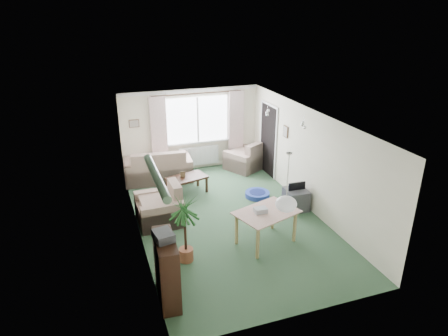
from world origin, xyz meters
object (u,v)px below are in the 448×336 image
object	(u,v)px
bookshelf	(167,270)
dining_table	(266,228)
sofa	(158,164)
tv_cube	(296,199)
coffee_table	(187,185)
houseplant	(185,229)
armchair_left	(159,204)
armchair_corner	(244,155)
pet_bed	(257,194)

from	to	relation	value
bookshelf	dining_table	xyz separation A→B (m)	(2.24, 1.02, -0.22)
sofa	tv_cube	bearing A→B (deg)	139.90
coffee_table	bookshelf	distance (m)	4.05
sofa	houseplant	xyz separation A→B (m)	(-0.20, -3.99, 0.23)
sofa	armchair_left	distance (m)	2.38
armchair_corner	armchair_left	xyz separation A→B (m)	(-2.98, -2.32, 0.03)
dining_table	armchair_corner	bearing A→B (deg)	74.52
bookshelf	pet_bed	size ratio (longest dim) A/B	1.83
sofa	bookshelf	xyz separation A→B (m)	(-0.74, -4.93, 0.11)
armchair_left	pet_bed	xyz separation A→B (m)	(2.59, 0.45, -0.39)
armchair_corner	pet_bed	size ratio (longest dim) A/B	1.52
coffee_table	tv_cube	xyz separation A→B (m)	(2.25, -1.69, 0.02)
dining_table	coffee_table	bearing A→B (deg)	108.75
sofa	coffee_table	xyz separation A→B (m)	(0.55, -1.11, -0.23)
coffee_table	tv_cube	distance (m)	2.82
coffee_table	pet_bed	xyz separation A→B (m)	(1.65, -0.79, -0.16)
armchair_left	bookshelf	size ratio (longest dim) A/B	0.88
tv_cube	pet_bed	world-z (taller)	tv_cube
armchair_corner	pet_bed	world-z (taller)	armchair_corner
dining_table	tv_cube	world-z (taller)	dining_table
coffee_table	bookshelf	world-z (taller)	bookshelf
coffee_table	dining_table	xyz separation A→B (m)	(0.95, -2.80, 0.12)
armchair_left	tv_cube	xyz separation A→B (m)	(3.20, -0.45, -0.20)
dining_table	armchair_left	bearing A→B (deg)	140.44
sofa	pet_bed	size ratio (longest dim) A/B	2.93
sofa	armchair_corner	xyz separation A→B (m)	(2.58, -0.02, -0.03)
coffee_table	pet_bed	size ratio (longest dim) A/B	1.62
armchair_corner	armchair_left	distance (m)	3.77
coffee_table	bookshelf	bearing A→B (deg)	-108.58
sofa	coffee_table	distance (m)	1.26
armchair_left	bookshelf	xyz separation A→B (m)	(-0.34, -2.59, 0.12)
armchair_corner	bookshelf	xyz separation A→B (m)	(-3.32, -4.91, 0.15)
bookshelf	dining_table	bearing A→B (deg)	27.45
armchair_left	pet_bed	size ratio (longest dim) A/B	1.61
armchair_left	tv_cube	size ratio (longest dim) A/B	1.82
armchair_corner	bookshelf	distance (m)	5.93
houseplant	tv_cube	world-z (taller)	houseplant
pet_bed	armchair_corner	bearing A→B (deg)	78.50
tv_cube	coffee_table	bearing A→B (deg)	145.33
armchair_corner	bookshelf	bearing A→B (deg)	26.92
coffee_table	tv_cube	world-z (taller)	tv_cube
tv_cube	bookshelf	bearing A→B (deg)	-146.74
houseplant	tv_cube	size ratio (longest dim) A/B	2.50
houseplant	tv_cube	xyz separation A→B (m)	(3.00, 1.20, -0.44)
sofa	pet_bed	distance (m)	2.93
coffee_table	pet_bed	world-z (taller)	coffee_table
armchair_left	coffee_table	world-z (taller)	armchair_left
sofa	bookshelf	world-z (taller)	bookshelf
bookshelf	tv_cube	size ratio (longest dim) A/B	2.07
armchair_left	houseplant	bearing A→B (deg)	4.97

